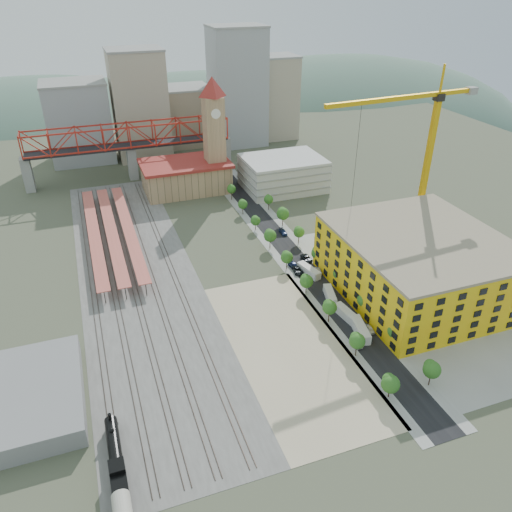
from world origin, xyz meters
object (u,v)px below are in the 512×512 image
object	(u,v)px
tower_crane	(422,140)
site_trailer_b	(347,314)
site_trailer_a	(360,330)
car_0	(357,342)
clock_tower	(214,124)
site_trailer_d	(309,271)
locomotive	(116,458)
site_trailer_c	(330,295)
construction_building	(418,264)

from	to	relation	value
tower_crane	site_trailer_b	xyz separation A→B (m)	(-42.34, -33.36, -35.92)
site_trailer_a	car_0	bearing A→B (deg)	-118.82
clock_tower	site_trailer_d	bearing A→B (deg)	-84.32
site_trailer_d	car_0	world-z (taller)	site_trailer_d
clock_tower	site_trailer_d	world-z (taller)	clock_tower
locomotive	car_0	world-z (taller)	locomotive
clock_tower	site_trailer_c	bearing A→B (deg)	-85.19
site_trailer_a	site_trailer_d	bearing A→B (deg)	101.62
site_trailer_b	site_trailer_d	world-z (taller)	site_trailer_d
site_trailer_d	construction_building	bearing A→B (deg)	-50.62
site_trailer_c	tower_crane	bearing A→B (deg)	43.46
site_trailer_b	site_trailer_c	size ratio (longest dim) A/B	1.05
construction_building	tower_crane	size ratio (longest dim) A/B	0.84
locomotive	site_trailer_b	world-z (taller)	locomotive
clock_tower	tower_crane	xyz separation A→B (m)	(50.34, -71.84, 8.50)
construction_building	car_0	size ratio (longest dim) A/B	11.36
site_trailer_c	car_0	distance (m)	21.38
construction_building	locomotive	size ratio (longest dim) A/B	2.21
clock_tower	site_trailer_c	world-z (taller)	clock_tower
site_trailer_b	car_0	bearing A→B (deg)	-113.48
site_trailer_a	site_trailer_c	world-z (taller)	site_trailer_a
site_trailer_a	clock_tower	bearing A→B (deg)	105.69
clock_tower	site_trailer_c	xyz separation A→B (m)	(8.00, -95.00, -27.48)
construction_building	site_trailer_a	bearing A→B (deg)	-154.06
construction_building	car_0	world-z (taller)	construction_building
construction_building	site_trailer_a	xyz separation A→B (m)	(-26.00, -12.64, -8.02)
construction_building	tower_crane	distance (m)	42.80
locomotive	site_trailer_d	xyz separation A→B (m)	(66.00, 52.14, -0.86)
clock_tower	construction_building	bearing A→B (deg)	-71.22
tower_crane	site_trailer_a	bearing A→B (deg)	-136.06
tower_crane	site_trailer_c	world-z (taller)	tower_crane
clock_tower	locomotive	bearing A→B (deg)	-113.63
site_trailer_c	clock_tower	bearing A→B (deg)	109.59
clock_tower	car_0	bearing A→B (deg)	-87.54
tower_crane	site_trailer_b	bearing A→B (deg)	-141.77
clock_tower	site_trailer_d	size ratio (longest dim) A/B	5.56
clock_tower	site_trailer_a	world-z (taller)	clock_tower
site_trailer_d	car_0	xyz separation A→B (m)	(-3.00, -35.75, -0.52)
site_trailer_b	site_trailer_d	xyz separation A→B (m)	(0.00, 24.78, 0.00)
clock_tower	site_trailer_d	xyz separation A→B (m)	(8.00, -80.41, -27.42)
construction_building	site_trailer_c	bearing A→B (deg)	169.12
site_trailer_b	site_trailer_c	world-z (taller)	site_trailer_b
site_trailer_d	tower_crane	bearing A→B (deg)	-2.18
site_trailer_b	site_trailer_d	distance (m)	24.78
clock_tower	site_trailer_a	xyz separation A→B (m)	(8.00, -112.64, -27.31)
site_trailer_b	tower_crane	bearing A→B (deg)	30.06
construction_building	site_trailer_c	xyz separation A→B (m)	(-26.00, 5.00, -8.20)
locomotive	car_0	distance (m)	65.11
site_trailer_a	car_0	distance (m)	4.67
car_0	site_trailer_b	bearing A→B (deg)	67.47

